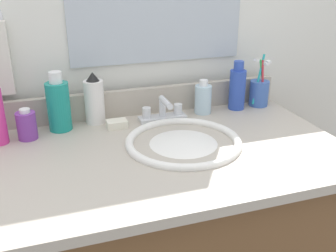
{
  "coord_description": "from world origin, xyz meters",
  "views": [
    {
      "loc": [
        -0.29,
        -0.95,
        1.3
      ],
      "look_at": [
        0.02,
        0.0,
        0.88
      ],
      "focal_mm": 41.97,
      "sensor_mm": 36.0,
      "label": 1
    }
  ],
  "objects_px": {
    "bottle_gel_clear": "(203,99)",
    "cup_blue_plastic": "(259,92)",
    "bottle_lotion_white": "(94,100)",
    "bottle_cream_purple": "(27,125)",
    "bottle_shampoo_blue": "(237,88)",
    "bottle_mouthwash_teal": "(59,105)",
    "faucet": "(163,112)",
    "soap_bar": "(117,124)"
  },
  "relations": [
    {
      "from": "faucet",
      "to": "bottle_cream_purple",
      "type": "height_order",
      "value": "bottle_cream_purple"
    },
    {
      "from": "cup_blue_plastic",
      "to": "bottle_mouthwash_teal",
      "type": "bearing_deg",
      "value": -179.8
    },
    {
      "from": "bottle_gel_clear",
      "to": "bottle_cream_purple",
      "type": "bearing_deg",
      "value": -176.49
    },
    {
      "from": "faucet",
      "to": "soap_bar",
      "type": "relative_size",
      "value": 2.5
    },
    {
      "from": "bottle_lotion_white",
      "to": "bottle_cream_purple",
      "type": "bearing_deg",
      "value": -162.85
    },
    {
      "from": "bottle_gel_clear",
      "to": "bottle_lotion_white",
      "type": "bearing_deg",
      "value": 175.39
    },
    {
      "from": "faucet",
      "to": "bottle_lotion_white",
      "type": "distance_m",
      "value": 0.23
    },
    {
      "from": "bottle_gel_clear",
      "to": "bottle_shampoo_blue",
      "type": "xyz_separation_m",
      "value": [
        0.13,
        0.0,
        0.03
      ]
    },
    {
      "from": "bottle_lotion_white",
      "to": "soap_bar",
      "type": "xyz_separation_m",
      "value": [
        0.06,
        -0.07,
        -0.07
      ]
    },
    {
      "from": "bottle_lotion_white",
      "to": "cup_blue_plastic",
      "type": "distance_m",
      "value": 0.6
    },
    {
      "from": "faucet",
      "to": "bottle_shampoo_blue",
      "type": "xyz_separation_m",
      "value": [
        0.28,
        0.02,
        0.05
      ]
    },
    {
      "from": "bottle_mouthwash_teal",
      "to": "soap_bar",
      "type": "xyz_separation_m",
      "value": [
        0.17,
        -0.04,
        -0.07
      ]
    },
    {
      "from": "faucet",
      "to": "cup_blue_plastic",
      "type": "height_order",
      "value": "cup_blue_plastic"
    },
    {
      "from": "faucet",
      "to": "bottle_mouthwash_teal",
      "type": "relative_size",
      "value": 0.86
    },
    {
      "from": "faucet",
      "to": "bottle_cream_purple",
      "type": "xyz_separation_m",
      "value": [
        -0.43,
        -0.01,
        0.02
      ]
    },
    {
      "from": "faucet",
      "to": "cup_blue_plastic",
      "type": "bearing_deg",
      "value": 4.36
    },
    {
      "from": "bottle_gel_clear",
      "to": "bottle_shampoo_blue",
      "type": "bearing_deg",
      "value": 1.06
    },
    {
      "from": "bottle_cream_purple",
      "to": "bottle_shampoo_blue",
      "type": "height_order",
      "value": "bottle_shampoo_blue"
    },
    {
      "from": "bottle_mouthwash_teal",
      "to": "cup_blue_plastic",
      "type": "xyz_separation_m",
      "value": [
        0.71,
        0.0,
        -0.03
      ]
    },
    {
      "from": "bottle_shampoo_blue",
      "to": "bottle_lotion_white",
      "type": "relative_size",
      "value": 1.02
    },
    {
      "from": "bottle_shampoo_blue",
      "to": "cup_blue_plastic",
      "type": "height_order",
      "value": "cup_blue_plastic"
    },
    {
      "from": "faucet",
      "to": "soap_bar",
      "type": "bearing_deg",
      "value": -174.74
    },
    {
      "from": "bottle_cream_purple",
      "to": "bottle_lotion_white",
      "type": "distance_m",
      "value": 0.22
    },
    {
      "from": "faucet",
      "to": "bottle_cream_purple",
      "type": "relative_size",
      "value": 1.7
    },
    {
      "from": "bottle_gel_clear",
      "to": "soap_bar",
      "type": "height_order",
      "value": "bottle_gel_clear"
    },
    {
      "from": "cup_blue_plastic",
      "to": "bottle_gel_clear",
      "type": "bearing_deg",
      "value": -178.08
    },
    {
      "from": "bottle_mouthwash_teal",
      "to": "cup_blue_plastic",
      "type": "height_order",
      "value": "cup_blue_plastic"
    },
    {
      "from": "bottle_mouthwash_teal",
      "to": "bottle_gel_clear",
      "type": "bearing_deg",
      "value": -0.61
    },
    {
      "from": "bottle_lotion_white",
      "to": "soap_bar",
      "type": "relative_size",
      "value": 2.65
    },
    {
      "from": "bottle_cream_purple",
      "to": "soap_bar",
      "type": "xyz_separation_m",
      "value": [
        0.27,
        -0.0,
        -0.03
      ]
    },
    {
      "from": "bottle_gel_clear",
      "to": "bottle_shampoo_blue",
      "type": "height_order",
      "value": "bottle_shampoo_blue"
    },
    {
      "from": "soap_bar",
      "to": "bottle_lotion_white",
      "type": "bearing_deg",
      "value": 131.01
    },
    {
      "from": "bottle_cream_purple",
      "to": "cup_blue_plastic",
      "type": "relative_size",
      "value": 0.5
    },
    {
      "from": "bottle_gel_clear",
      "to": "cup_blue_plastic",
      "type": "bearing_deg",
      "value": 1.92
    },
    {
      "from": "bottle_gel_clear",
      "to": "bottle_mouthwash_teal",
      "type": "bearing_deg",
      "value": 179.39
    },
    {
      "from": "bottle_cream_purple",
      "to": "bottle_lotion_white",
      "type": "xyz_separation_m",
      "value": [
        0.21,
        0.07,
        0.03
      ]
    },
    {
      "from": "bottle_gel_clear",
      "to": "cup_blue_plastic",
      "type": "height_order",
      "value": "cup_blue_plastic"
    },
    {
      "from": "bottle_cream_purple",
      "to": "bottle_mouthwash_teal",
      "type": "xyz_separation_m",
      "value": [
        0.1,
        0.04,
        0.04
      ]
    },
    {
      "from": "bottle_mouthwash_teal",
      "to": "cup_blue_plastic",
      "type": "relative_size",
      "value": 0.99
    },
    {
      "from": "bottle_shampoo_blue",
      "to": "faucet",
      "type": "bearing_deg",
      "value": -175.24
    },
    {
      "from": "bottle_cream_purple",
      "to": "soap_bar",
      "type": "bearing_deg",
      "value": -0.07
    },
    {
      "from": "bottle_mouthwash_teal",
      "to": "cup_blue_plastic",
      "type": "distance_m",
      "value": 0.71
    }
  ]
}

